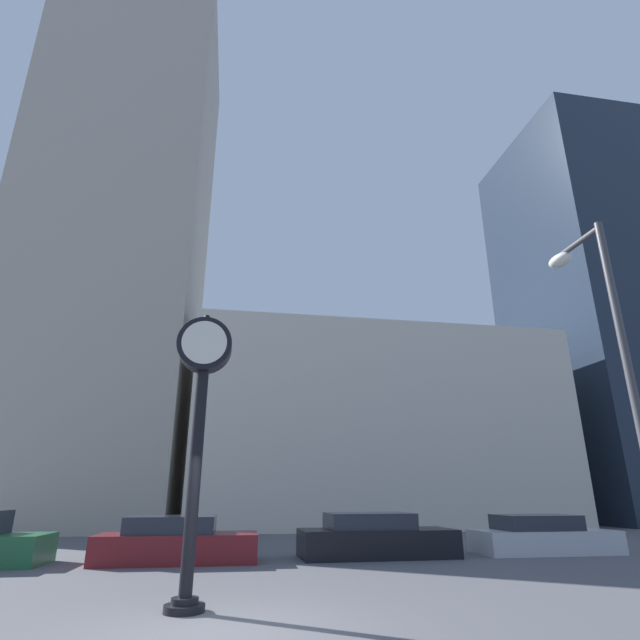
# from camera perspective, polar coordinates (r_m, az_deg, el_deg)

# --- Properties ---
(ground_plane) EXTENTS (200.00, 200.00, 0.00)m
(ground_plane) POSITION_cam_1_polar(r_m,az_deg,el_deg) (8.25, -11.10, -31.84)
(ground_plane) COLOR #515156
(building_tall_tower) EXTENTS (10.45, 12.00, 36.35)m
(building_tall_tower) POSITION_cam_1_polar(r_m,az_deg,el_deg) (36.87, -21.69, 8.56)
(building_tall_tower) COLOR #ADA393
(building_tall_tower) RESTS_ON ground_plane
(building_storefront_row) EXTENTS (21.96, 12.00, 11.34)m
(building_storefront_row) POSITION_cam_1_polar(r_m,az_deg,el_deg) (33.46, 5.66, -12.56)
(building_storefront_row) COLOR beige
(building_storefront_row) RESTS_ON ground_plane
(building_glass_modern) EXTENTS (9.26, 12.00, 30.16)m
(building_glass_modern) POSITION_cam_1_polar(r_m,az_deg,el_deg) (43.82, 28.53, 0.78)
(building_glass_modern) COLOR #1E2838
(building_glass_modern) RESTS_ON ground_plane
(street_clock) EXTENTS (1.03, 0.68, 5.20)m
(street_clock) POSITION_cam_1_polar(r_m,az_deg,el_deg) (9.71, -13.46, -8.65)
(street_clock) COLOR black
(street_clock) RESTS_ON ground_plane
(car_maroon) EXTENTS (4.50, 1.95, 1.23)m
(car_maroon) POSITION_cam_1_polar(r_m,az_deg,el_deg) (16.08, -16.10, -23.26)
(car_maroon) COLOR maroon
(car_maroon) RESTS_ON ground_plane
(car_black) EXTENTS (4.78, 2.01, 1.28)m
(car_black) POSITION_cam_1_polar(r_m,az_deg,el_deg) (16.87, 6.33, -23.54)
(car_black) COLOR black
(car_black) RESTS_ON ground_plane
(car_silver) EXTENTS (4.58, 1.87, 1.18)m
(car_silver) POSITION_cam_1_polar(r_m,az_deg,el_deg) (19.26, 24.07, -21.70)
(car_silver) COLOR #BCBCC1
(car_silver) RESTS_ON ground_plane
(street_lamp_right) EXTENTS (0.36, 1.57, 6.67)m
(street_lamp_right) POSITION_cam_1_polar(r_m,az_deg,el_deg) (10.40, 29.98, -2.35)
(street_lamp_right) COLOR #38383D
(street_lamp_right) RESTS_ON ground_plane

